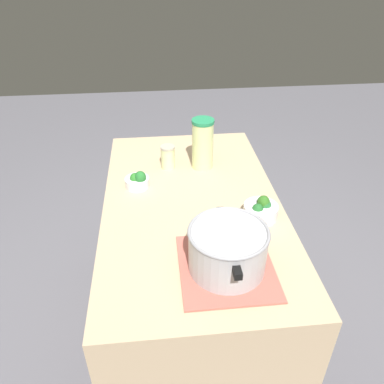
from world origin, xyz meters
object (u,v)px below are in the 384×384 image
cooking_pot (228,248)px  mason_jar (168,157)px  broccoli_bowl_center (261,210)px  lemonade_pitcher (203,144)px

cooking_pot → mason_jar: size_ratio=2.91×
cooking_pot → broccoli_bowl_center: size_ratio=2.43×
cooking_pot → mason_jar: bearing=-167.3°
lemonade_pitcher → broccoli_bowl_center: lemonade_pitcher is taller
mason_jar → broccoli_bowl_center: (0.44, 0.35, -0.02)m
lemonade_pitcher → mason_jar: lemonade_pitcher is taller
cooking_pot → lemonade_pitcher: 0.70m
lemonade_pitcher → broccoli_bowl_center: (0.43, 0.18, -0.09)m
lemonade_pitcher → mason_jar: 0.18m
mason_jar → cooking_pot: bearing=12.7°
lemonade_pitcher → mason_jar: size_ratio=2.14×
cooking_pot → lemonade_pitcher: bearing=179.5°
cooking_pot → lemonade_pitcher: (-0.70, 0.01, 0.03)m
mason_jar → broccoli_bowl_center: size_ratio=0.84×
cooking_pot → broccoli_bowl_center: 0.34m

